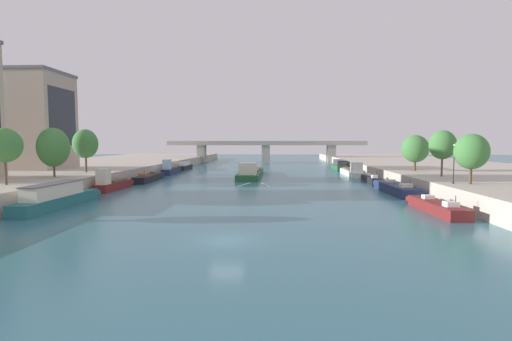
{
  "coord_description": "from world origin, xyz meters",
  "views": [
    {
      "loc": [
        3.66,
        -27.04,
        7.28
      ],
      "look_at": [
        0.0,
        40.46,
        2.17
      ],
      "focal_mm": 26.09,
      "sensor_mm": 36.0,
      "label": 1
    }
  ],
  "objects_px": {
    "moored_boat_left_far": "(185,166)",
    "bridge_far": "(266,149)",
    "moored_boat_left_midway": "(171,170)",
    "lamppost_right_bank": "(454,162)",
    "moored_boat_right_end": "(436,207)",
    "tree_right_by_lamp": "(443,145)",
    "tree_left_second": "(4,145)",
    "tree_left_past_mid": "(85,144)",
    "barge_midriver": "(251,172)",
    "tree_right_far": "(415,149)",
    "moored_boat_left_second": "(149,178)",
    "moored_boat_right_lone": "(396,188)",
    "moored_boat_right_upstream": "(339,165)",
    "moored_boat_right_near": "(371,179)",
    "tree_left_midway": "(53,147)",
    "moored_boat_right_far": "(352,171)",
    "moored_boat_left_lone": "(57,197)",
    "tree_right_end_of_row": "(471,152)"
  },
  "relations": [
    {
      "from": "moored_boat_left_midway",
      "to": "moored_boat_right_near",
      "type": "relative_size",
      "value": 1.09
    },
    {
      "from": "moored_boat_left_far",
      "to": "tree_left_second",
      "type": "xyz_separation_m",
      "value": [
        -7.25,
        -56.55,
        5.88
      ]
    },
    {
      "from": "moored_boat_right_upstream",
      "to": "tree_right_by_lamp",
      "type": "bearing_deg",
      "value": -81.16
    },
    {
      "from": "moored_boat_left_lone",
      "to": "moored_boat_left_second",
      "type": "relative_size",
      "value": 1.07
    },
    {
      "from": "barge_midriver",
      "to": "moored_boat_left_midway",
      "type": "bearing_deg",
      "value": 163.35
    },
    {
      "from": "moored_boat_right_near",
      "to": "tree_left_midway",
      "type": "bearing_deg",
      "value": -161.51
    },
    {
      "from": "tree_right_far",
      "to": "moored_boat_right_lone",
      "type": "bearing_deg",
      "value": -120.05
    },
    {
      "from": "barge_midriver",
      "to": "moored_boat_left_midway",
      "type": "relative_size",
      "value": 2.1
    },
    {
      "from": "moored_boat_left_second",
      "to": "tree_left_past_mid",
      "type": "height_order",
      "value": "tree_left_past_mid"
    },
    {
      "from": "tree_left_second",
      "to": "moored_boat_right_lone",
      "type": "bearing_deg",
      "value": 14.44
    },
    {
      "from": "moored_boat_right_upstream",
      "to": "barge_midriver",
      "type": "bearing_deg",
      "value": -133.96
    },
    {
      "from": "lamppost_right_bank",
      "to": "moored_boat_right_far",
      "type": "bearing_deg",
      "value": 97.08
    },
    {
      "from": "bridge_far",
      "to": "moored_boat_left_midway",
      "type": "bearing_deg",
      "value": -113.12
    },
    {
      "from": "moored_boat_right_end",
      "to": "tree_left_midway",
      "type": "xyz_separation_m",
      "value": [
        -48.55,
        12.17,
        5.98
      ]
    },
    {
      "from": "lamppost_right_bank",
      "to": "moored_boat_right_lone",
      "type": "bearing_deg",
      "value": 115.74
    },
    {
      "from": "barge_midriver",
      "to": "tree_right_by_lamp",
      "type": "bearing_deg",
      "value": -37.53
    },
    {
      "from": "tree_right_by_lamp",
      "to": "lamppost_right_bank",
      "type": "height_order",
      "value": "tree_right_by_lamp"
    },
    {
      "from": "moored_boat_right_upstream",
      "to": "tree_right_end_of_row",
      "type": "bearing_deg",
      "value": -83.74
    },
    {
      "from": "moored_boat_right_near",
      "to": "lamppost_right_bank",
      "type": "height_order",
      "value": "lamppost_right_bank"
    },
    {
      "from": "moored_boat_right_end",
      "to": "tree_left_second",
      "type": "distance_m",
      "value": 48.81
    },
    {
      "from": "moored_boat_right_lone",
      "to": "moored_boat_right_upstream",
      "type": "xyz_separation_m",
      "value": [
        -0.29,
        47.11,
        0.42
      ]
    },
    {
      "from": "moored_boat_right_near",
      "to": "tree_left_second",
      "type": "xyz_separation_m",
      "value": [
        -48.73,
        -26.23,
        6.33
      ]
    },
    {
      "from": "moored_boat_right_upstream",
      "to": "moored_boat_right_far",
      "type": "bearing_deg",
      "value": -90.72
    },
    {
      "from": "moored_boat_left_far",
      "to": "bridge_far",
      "type": "relative_size",
      "value": 0.15
    },
    {
      "from": "moored_boat_right_upstream",
      "to": "tree_left_second",
      "type": "relative_size",
      "value": 2.15
    },
    {
      "from": "tree_right_by_lamp",
      "to": "tree_right_far",
      "type": "xyz_separation_m",
      "value": [
        0.06,
        10.77,
        -0.76
      ]
    },
    {
      "from": "moored_boat_left_lone",
      "to": "moored_boat_right_far",
      "type": "height_order",
      "value": "moored_boat_right_far"
    },
    {
      "from": "moored_boat_left_second",
      "to": "moored_boat_right_lone",
      "type": "relative_size",
      "value": 0.95
    },
    {
      "from": "tree_left_second",
      "to": "lamppost_right_bank",
      "type": "xyz_separation_m",
      "value": [
        52.99,
        4.17,
        -2.02
      ]
    },
    {
      "from": "tree_left_past_mid",
      "to": "moored_boat_left_second",
      "type": "bearing_deg",
      "value": 49.17
    },
    {
      "from": "moored_boat_left_lone",
      "to": "tree_right_end_of_row",
      "type": "bearing_deg",
      "value": 6.76
    },
    {
      "from": "moored_boat_right_end",
      "to": "tree_right_by_lamp",
      "type": "xyz_separation_m",
      "value": [
        7.44,
        16.08,
        6.33
      ]
    },
    {
      "from": "moored_boat_left_lone",
      "to": "tree_left_midway",
      "type": "xyz_separation_m",
      "value": [
        -7.5,
        11.76,
        5.39
      ]
    },
    {
      "from": "moored_boat_left_midway",
      "to": "lamppost_right_bank",
      "type": "height_order",
      "value": "lamppost_right_bank"
    },
    {
      "from": "moored_boat_left_lone",
      "to": "tree_right_by_lamp",
      "type": "xyz_separation_m",
      "value": [
        48.49,
        15.66,
        5.73
      ]
    },
    {
      "from": "moored_boat_left_far",
      "to": "moored_boat_left_midway",
      "type": "bearing_deg",
      "value": -89.03
    },
    {
      "from": "moored_boat_right_far",
      "to": "tree_left_second",
      "type": "height_order",
      "value": "tree_left_second"
    },
    {
      "from": "moored_boat_left_lone",
      "to": "tree_right_end_of_row",
      "type": "distance_m",
      "value": 48.08
    },
    {
      "from": "moored_boat_right_upstream",
      "to": "moored_boat_right_lone",
      "type": "bearing_deg",
      "value": -89.65
    },
    {
      "from": "tree_right_by_lamp",
      "to": "moored_boat_left_far",
      "type": "bearing_deg",
      "value": 138.61
    },
    {
      "from": "moored_boat_right_near",
      "to": "bridge_far",
      "type": "xyz_separation_m",
      "value": [
        -20.77,
        63.78,
        4.46
      ]
    },
    {
      "from": "moored_boat_right_upstream",
      "to": "tree_right_by_lamp",
      "type": "height_order",
      "value": "tree_right_by_lamp"
    },
    {
      "from": "moored_boat_right_lone",
      "to": "moored_boat_right_upstream",
      "type": "distance_m",
      "value": 47.11
    },
    {
      "from": "moored_boat_right_upstream",
      "to": "tree_right_by_lamp",
      "type": "xyz_separation_m",
      "value": [
        7.14,
        -45.93,
        5.84
      ]
    },
    {
      "from": "tree_left_second",
      "to": "tree_left_past_mid",
      "type": "height_order",
      "value": "tree_left_past_mid"
    },
    {
      "from": "moored_boat_left_midway",
      "to": "tree_right_by_lamp",
      "type": "xyz_separation_m",
      "value": [
        48.29,
        -28.3,
        5.87
      ]
    },
    {
      "from": "moored_boat_left_midway",
      "to": "moored_boat_right_lone",
      "type": "xyz_separation_m",
      "value": [
        41.43,
        -29.48,
        -0.39
      ]
    },
    {
      "from": "moored_boat_left_lone",
      "to": "moored_boat_left_midway",
      "type": "bearing_deg",
      "value": 89.74
    },
    {
      "from": "moored_boat_left_far",
      "to": "lamppost_right_bank",
      "type": "bearing_deg",
      "value": -48.87
    },
    {
      "from": "tree_left_second",
      "to": "barge_midriver",
      "type": "bearing_deg",
      "value": 54.27
    }
  ]
}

